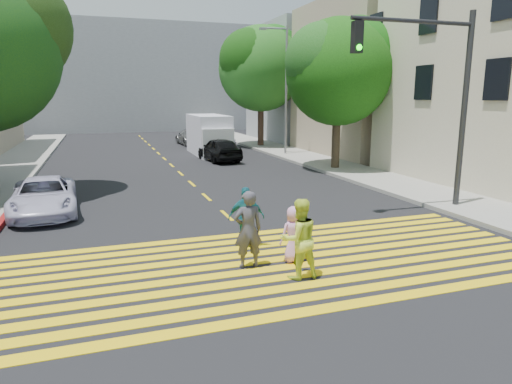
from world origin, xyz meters
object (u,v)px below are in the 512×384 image
white_van (210,136)px  pedestrian_man (248,229)px  pedestrian_child (294,234)px  tree_right_far (262,64)px  dark_car_near (219,149)px  silver_car (191,137)px  dark_car_parked (223,140)px  pedestrian_extra (246,217)px  white_sedan (44,197)px  traffic_signal (436,84)px  pedestrian_woman (299,239)px  tree_right_near (340,66)px

white_van → pedestrian_man: bearing=-100.3°
white_van → pedestrian_child: bearing=-97.2°
tree_right_far → dark_car_near: tree_right_far is taller
silver_car → white_van: 6.79m
pedestrian_child → dark_car_parked: dark_car_parked is taller
silver_car → white_van: size_ratio=0.79×
pedestrian_child → white_van: size_ratio=0.24×
pedestrian_extra → pedestrian_child: bearing=131.9°
white_sedan → traffic_signal: (12.48, -3.81, 3.70)m
silver_car → dark_car_near: bearing=85.4°
white_van → traffic_signal: 18.40m
tree_right_far → silver_car: 8.21m
white_sedan → white_van: bearing=54.2°
pedestrian_extra → traffic_signal: traffic_signal is taller
dark_car_near → silver_car: dark_car_near is taller
pedestrian_woman → pedestrian_extra: bearing=-81.7°
pedestrian_man → white_van: 21.25m
tree_right_near → white_sedan: size_ratio=1.82×
pedestrian_woman → white_sedan: pedestrian_woman is taller
tree_right_far → white_van: tree_right_far is taller
tree_right_near → pedestrian_woman: (-8.10, -13.08, -4.53)m
dark_car_near → pedestrian_man: bearing=71.9°
pedestrian_man → white_van: bearing=-99.3°
tree_right_near → traffic_signal: 9.26m
pedestrian_woman → dark_car_near: pedestrian_woman is taller
tree_right_near → tree_right_far: bearing=89.6°
tree_right_near → pedestrian_child: (-7.81, -12.14, -4.74)m
pedestrian_extra → pedestrian_woman: bearing=115.2°
tree_right_far → dark_car_near: 10.23m
tree_right_far → white_van: 7.92m
pedestrian_man → silver_car: bearing=-96.7°
traffic_signal → dark_car_parked: bearing=96.6°
pedestrian_man → pedestrian_child: pedestrian_man is taller
silver_car → dark_car_parked: (1.62, -4.18, 0.04)m
tree_right_near → traffic_signal: (-1.45, -9.07, -1.11)m
pedestrian_woman → dark_car_parked: bearing=-103.5°
white_sedan → pedestrian_child: bearing=-51.4°
tree_right_near → pedestrian_man: bearing=-126.4°
dark_car_parked → pedestrian_man: bearing=-93.9°
tree_right_near → pedestrian_woman: 16.04m
white_sedan → white_van: 16.66m
traffic_signal → pedestrian_man: bearing=-156.4°
pedestrian_man → dark_car_parked: (5.67, 23.44, -0.21)m
pedestrian_man → traffic_signal: (7.50, 3.05, 3.40)m
tree_right_far → silver_car: size_ratio=2.08×
white_sedan → white_van: size_ratio=0.78×
pedestrian_woman → white_sedan: bearing=-55.6°
dark_car_near → white_van: 3.38m
tree_right_far → pedestrian_woman: 27.15m
pedestrian_child → white_van: 21.08m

